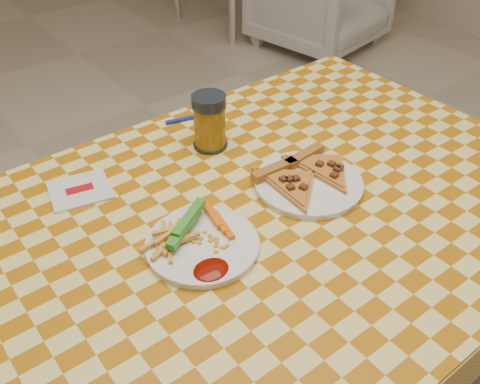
% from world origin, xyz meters
% --- Properties ---
extents(table, '(1.28, 0.88, 0.76)m').
position_xyz_m(table, '(0.00, 0.00, 0.68)').
color(table, silver).
rests_on(table, ground).
extents(plate_left, '(0.26, 0.26, 0.01)m').
position_xyz_m(plate_left, '(-0.16, -0.02, 0.76)').
color(plate_left, white).
rests_on(plate_left, table).
extents(plate_right, '(0.25, 0.25, 0.01)m').
position_xyz_m(plate_right, '(0.12, 0.00, 0.76)').
color(plate_right, white).
rests_on(plate_right, table).
extents(fries_veggies, '(0.19, 0.18, 0.04)m').
position_xyz_m(fries_veggies, '(-0.17, 0.00, 0.78)').
color(fries_veggies, gold).
rests_on(fries_veggies, plate_left).
extents(pizza_slices, '(0.24, 0.22, 0.02)m').
position_xyz_m(pizza_slices, '(0.12, 0.02, 0.78)').
color(pizza_slices, '#D08640').
rests_on(pizza_slices, plate_right).
extents(drink_glass, '(0.08, 0.08, 0.13)m').
position_xyz_m(drink_glass, '(0.05, 0.25, 0.82)').
color(drink_glass, black).
rests_on(drink_glass, table).
extents(napkin, '(0.14, 0.13, 0.01)m').
position_xyz_m(napkin, '(-0.26, 0.28, 0.76)').
color(napkin, silver).
rests_on(napkin, table).
extents(fork, '(0.14, 0.05, 0.01)m').
position_xyz_m(fork, '(0.09, 0.38, 0.76)').
color(fork, '#162397').
rests_on(fork, table).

